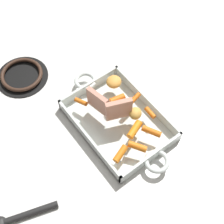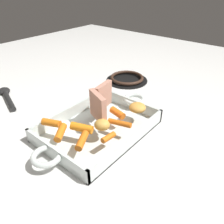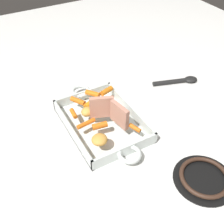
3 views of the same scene
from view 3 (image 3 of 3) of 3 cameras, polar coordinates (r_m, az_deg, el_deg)
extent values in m
plane|color=silver|center=(1.00, -2.03, -2.68)|extent=(2.36, 2.36, 0.00)
cube|color=silver|center=(1.00, -2.03, -2.52)|extent=(0.33, 0.24, 0.01)
cube|color=silver|center=(0.96, -8.29, -4.08)|extent=(0.33, 0.01, 0.04)
cube|color=silver|center=(1.03, 3.71, 0.39)|extent=(0.33, 0.01, 0.04)
cube|color=silver|center=(1.10, -5.96, 3.30)|extent=(0.01, 0.24, 0.04)
cube|color=silver|center=(0.89, 2.80, -8.03)|extent=(0.01, 0.24, 0.04)
torus|color=silver|center=(1.11, -6.48, 4.32)|extent=(0.08, 0.08, 0.01)
torus|color=silver|center=(0.87, 3.61, -8.62)|extent=(0.08, 0.08, 0.01)
cube|color=tan|center=(0.94, -1.93, 0.92)|extent=(0.04, 0.08, 0.08)
cube|color=tan|center=(0.92, 1.51, -0.58)|extent=(0.08, 0.03, 0.08)
cylinder|color=orange|center=(1.03, -7.01, 2.26)|extent=(0.06, 0.05, 0.02)
cylinder|color=orange|center=(0.92, -2.52, -2.81)|extent=(0.03, 0.05, 0.02)
cylinder|color=orange|center=(1.07, -1.12, 4.35)|extent=(0.04, 0.06, 0.02)
cylinder|color=orange|center=(0.92, 4.73, -3.28)|extent=(0.05, 0.03, 0.02)
cylinder|color=orange|center=(0.94, -5.35, -2.37)|extent=(0.03, 0.07, 0.02)
cylinder|color=orange|center=(1.06, -4.00, 3.80)|extent=(0.06, 0.05, 0.02)
cylinder|color=orange|center=(0.98, -7.93, -0.29)|extent=(0.04, 0.02, 0.02)
cylinder|color=orange|center=(1.01, -4.27, 1.91)|extent=(0.04, 0.07, 0.02)
ellipsoid|color=gold|center=(0.97, -5.18, 0.06)|extent=(0.06, 0.06, 0.03)
ellipsoid|color=gold|center=(0.87, -2.58, -5.70)|extent=(0.07, 0.07, 0.03)
cylinder|color=black|center=(0.89, 18.35, -12.96)|extent=(0.18, 0.18, 0.01)
torus|color=#382319|center=(0.88, 18.50, -12.56)|extent=(0.15, 0.15, 0.01)
cylinder|color=black|center=(1.22, 11.81, 6.06)|extent=(0.06, 0.15, 0.02)
ellipsoid|color=black|center=(1.25, 15.87, 6.46)|extent=(0.06, 0.07, 0.02)
camera|label=1|loc=(1.27, 4.50, 52.51)|focal=53.36mm
camera|label=2|loc=(1.07, -32.84, 19.58)|focal=35.28mm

